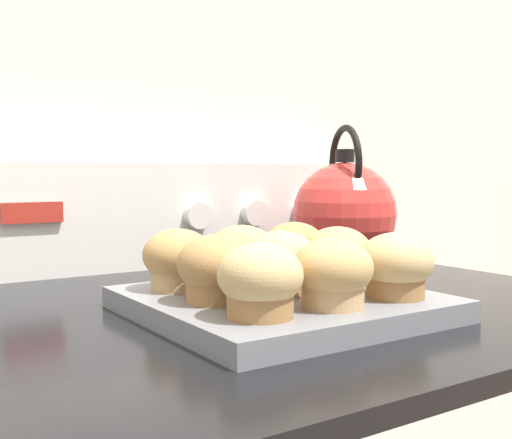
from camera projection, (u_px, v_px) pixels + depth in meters
wall_back at (130, 71)px, 1.01m from camera, size 8.00×0.05×2.40m
control_panel at (147, 216)px, 0.98m from camera, size 0.78×0.07×0.16m
muffin_pan at (281, 304)px, 0.66m from camera, size 0.28×0.28×0.02m
muffin_r0_c0 at (260, 281)px, 0.55m from camera, size 0.07×0.07×0.07m
muffin_r0_c1 at (333, 273)px, 0.59m from camera, size 0.07×0.07×0.07m
muffin_r0_c2 at (396, 266)px, 0.64m from camera, size 0.07×0.07×0.07m
muffin_r1_c0 at (216, 269)px, 0.62m from camera, size 0.07×0.07×0.07m
muffin_r1_c1 at (281, 263)px, 0.66m from camera, size 0.07×0.07×0.07m
muffin_r1_c2 at (338, 257)px, 0.71m from camera, size 0.07×0.07×0.07m
muffin_r2_c0 at (178, 260)px, 0.68m from camera, size 0.07×0.07×0.07m
muffin_r2_c1 at (242, 254)px, 0.73m from camera, size 0.07×0.07×0.07m
muffin_r2_c2 at (294, 250)px, 0.77m from camera, size 0.07×0.07×0.07m
tea_kettle at (344, 212)px, 1.00m from camera, size 0.16×0.19×0.22m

